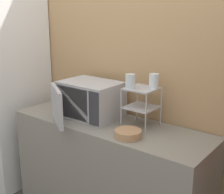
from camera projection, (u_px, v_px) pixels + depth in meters
name	position (u px, v px, depth m)	size (l,w,h in m)	color
wall_back	(132.00, 72.00, 2.73)	(8.00, 0.06, 2.60)	tan
counter	(109.00, 173.00, 2.71)	(1.75, 0.58, 0.92)	gray
microwave	(89.00, 100.00, 2.69)	(0.53, 0.61, 0.31)	#ADADB2
dish_rack	(141.00, 99.00, 2.46)	(0.24, 0.24, 0.32)	#B2B2B7
glass_front_left	(130.00, 81.00, 2.41)	(0.08, 0.08, 0.11)	silver
glass_back_right	(154.00, 81.00, 2.42)	(0.08, 0.08, 0.11)	silver
bowl	(128.00, 134.00, 2.29)	(0.20, 0.20, 0.06)	#AD7F56
refrigerator	(7.00, 92.00, 3.33)	(0.66, 0.71, 1.95)	white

